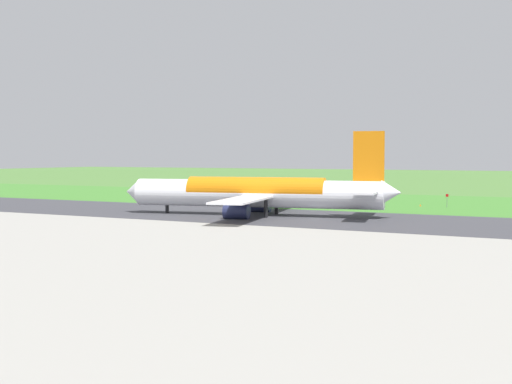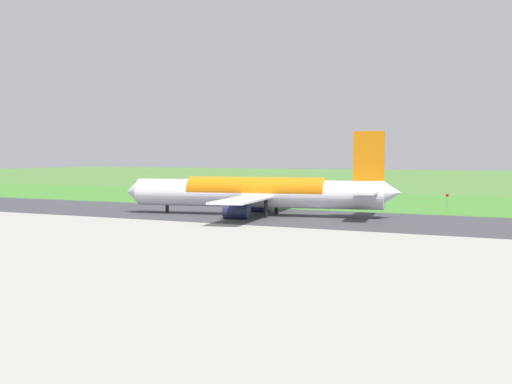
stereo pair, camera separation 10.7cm
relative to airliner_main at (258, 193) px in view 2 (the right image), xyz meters
name	(u,v)px [view 2 (the right image)]	position (x,y,z in m)	size (l,w,h in m)	color
ground_plane	(317,219)	(-12.05, 0.07, -4.35)	(800.00, 800.00, 0.00)	#477233
runway_asphalt	(317,218)	(-12.05, 0.07, -4.32)	(600.00, 32.59, 0.06)	#38383D
apron_concrete	(43,281)	(-12.05, 67.15, -4.33)	(440.00, 110.00, 0.05)	gray
grass_verge_foreground	(379,204)	(-12.05, -39.14, -4.33)	(600.00, 80.00, 0.04)	#3C782B
airliner_main	(258,193)	(0.00, 0.00, 0.00)	(53.84, 44.33, 15.88)	white
no_stopping_sign	(447,200)	(-28.18, -36.06, -2.60)	(0.60, 0.10, 2.98)	slate
traffic_cone_orange	(420,205)	(-22.20, -36.83, -4.08)	(0.40, 0.40, 0.55)	orange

